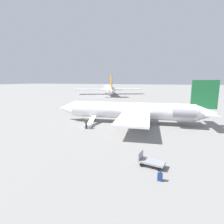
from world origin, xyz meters
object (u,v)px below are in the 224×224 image
airplane_far_right (109,89)px  suitcase (160,177)px  luggage_cart (150,161)px  passenger (86,123)px  airplane_main (136,111)px  boarding_stairs (89,124)px

airplane_far_right → suitcase: airplane_far_right is taller
luggage_cart → suitcase: bearing=126.0°
airplane_far_right → luggage_cart: airplane_far_right is taller
luggage_cart → suitcase: (-0.97, 2.06, -0.13)m
suitcase → passenger: bearing=-42.7°
airplane_main → boarding_stairs: 8.58m
airplane_main → boarding_stairs: (6.84, 4.82, -1.89)m
luggage_cart → passenger: bearing=-28.5°
airplane_main → passenger: 9.20m
airplane_far_right → suitcase: bearing=178.9°
luggage_cart → suitcase: luggage_cart is taller
airplane_main → boarding_stairs: size_ratio=6.90×
airplane_main → luggage_cart: bearing=99.4°
boarding_stairs → suitcase: boarding_stairs is taller
airplane_far_right → passenger: 71.46m
airplane_main → luggage_cart: (-4.43, 15.27, -1.82)m
airplane_main → luggage_cart: 16.01m
airplane_main → boarding_stairs: bearing=28.4°
airplane_far_right → suitcase: (-33.57, 79.23, -2.57)m
passenger → boarding_stairs: bearing=1.0°
boarding_stairs → airplane_far_right: bearing=10.9°
airplane_main → passenger: bearing=36.3°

